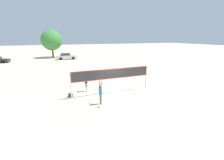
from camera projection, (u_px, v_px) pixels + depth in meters
ground_plane at (112, 93)px, 14.27m from camera, size 200.00×200.00×0.00m
volleyball_net at (112, 75)px, 13.78m from camera, size 7.60×0.10×2.38m
player_spiker at (100, 92)px, 11.63m from camera, size 0.28×0.69×2.04m
player_blocker at (86, 81)px, 14.38m from camera, size 0.28×0.70×2.14m
volleyball at (99, 106)px, 11.36m from camera, size 0.22×0.22×0.22m
gear_bag at (70, 95)px, 13.40m from camera, size 0.39×0.35×0.29m
parked_car_mid at (66, 57)px, 35.86m from camera, size 4.63×2.05×1.48m
tree_left_cluster at (52, 40)px, 38.08m from camera, size 5.16×5.16×6.99m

